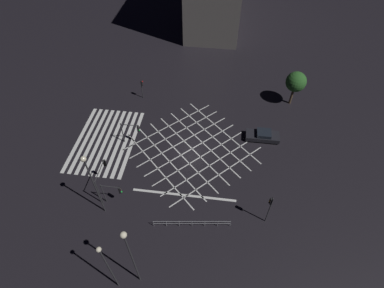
{
  "coord_description": "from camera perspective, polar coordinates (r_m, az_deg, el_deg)",
  "views": [
    {
      "loc": [
        25.66,
        3.34,
        29.49
      ],
      "look_at": [
        0.0,
        0.0,
        0.92
      ],
      "focal_mm": 28.0,
      "sensor_mm": 36.0,
      "label": 1
    }
  ],
  "objects": [
    {
      "name": "street_lamp_east",
      "position": [
        25.13,
        -11.88,
        -19.19
      ],
      "size": [
        0.52,
        0.52,
        9.66
      ],
      "color": "#2D2D30",
      "rests_on": "ground_plane"
    },
    {
      "name": "traffic_light_se_main",
      "position": [
        34.08,
        -16.8,
        -5.67
      ],
      "size": [
        3.16,
        0.36,
        4.27
      ],
      "rotation": [
        0.0,
        0.0,
        3.14
      ],
      "color": "#2D2D30",
      "rests_on": "ground_plane"
    },
    {
      "name": "street_tree_near",
      "position": [
        45.94,
        19.2,
        11.1
      ],
      "size": [
        2.91,
        2.91,
        5.36
      ],
      "color": "brown",
      "rests_on": "ground_plane"
    },
    {
      "name": "pedestrian_railing",
      "position": [
        32.44,
        0.0,
        -14.83
      ],
      "size": [
        1.09,
        8.09,
        1.05
      ],
      "rotation": [
        0.0,
        0.0,
        1.7
      ],
      "color": "#9EA0A5",
      "rests_on": "ground_plane"
    },
    {
      "name": "street_lamp_far",
      "position": [
        29.92,
        -18.82,
        -5.63
      ],
      "size": [
        0.54,
        0.54,
        9.3
      ],
      "color": "#2D2D30",
      "rests_on": "ground_plane"
    },
    {
      "name": "road_markings",
      "position": [
        40.33,
        -10.42,
        -0.19
      ],
      "size": [
        18.04,
        24.57,
        0.01
      ],
      "color": "silver",
      "rests_on": "ground_plane"
    },
    {
      "name": "waiting_car",
      "position": [
        41.1,
        13.32,
        1.58
      ],
      "size": [
        1.87,
        4.46,
        1.31
      ],
      "rotation": [
        0.0,
        0.0,
        -1.57
      ],
      "color": "black",
      "rests_on": "ground_plane"
    },
    {
      "name": "street_lamp_west",
      "position": [
        26.65,
        -15.91,
        -21.13
      ],
      "size": [
        0.42,
        0.42,
        8.36
      ],
      "color": "#2D2D30",
      "rests_on": "ground_plane"
    },
    {
      "name": "traffic_light_median_south",
      "position": [
        38.92,
        -11.41,
        2.73
      ],
      "size": [
        0.36,
        2.47,
        3.39
      ],
      "rotation": [
        0.0,
        0.0,
        1.57
      ],
      "color": "#2D2D30",
      "rests_on": "ground_plane"
    },
    {
      "name": "traffic_light_sw_cross",
      "position": [
        46.03,
        -9.51,
        10.93
      ],
      "size": [
        0.36,
        0.39,
        3.24
      ],
      "rotation": [
        0.0,
        0.0,
        1.57
      ],
      "color": "#2D2D30",
      "rests_on": "ground_plane"
    },
    {
      "name": "traffic_light_se_cross",
      "position": [
        33.5,
        -14.75,
        -8.61
      ],
      "size": [
        0.36,
        2.3,
        3.26
      ],
      "rotation": [
        0.0,
        0.0,
        1.57
      ],
      "color": "#2D2D30",
      "rests_on": "ground_plane"
    },
    {
      "name": "traffic_light_ne_cross",
      "position": [
        31.51,
        14.61,
        -11.25
      ],
      "size": [
        0.36,
        0.39,
        4.49
      ],
      "rotation": [
        0.0,
        0.0,
        -1.57
      ],
      "color": "#2D2D30",
      "rests_on": "ground_plane"
    },
    {
      "name": "ground_plane",
      "position": [
        39.23,
        0.0,
        -0.9
      ],
      "size": [
        200.0,
        200.0,
        0.0
      ],
      "primitive_type": "plane",
      "color": "black"
    }
  ]
}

